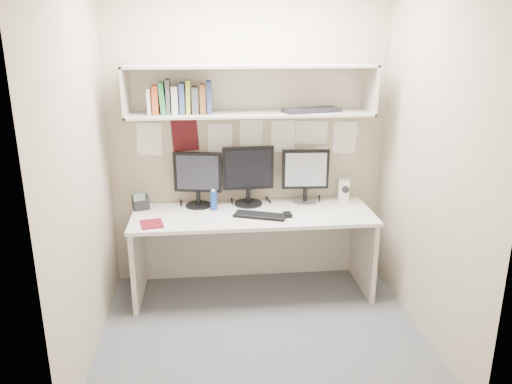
{
  "coord_description": "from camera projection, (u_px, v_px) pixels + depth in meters",
  "views": [
    {
      "loc": [
        -0.38,
        -3.25,
        2.14
      ],
      "look_at": [
        -0.0,
        0.35,
        1.0
      ],
      "focal_mm": 35.0,
      "sensor_mm": 36.0,
      "label": 1
    }
  ],
  "objects": [
    {
      "name": "overhead_hutch",
      "position": [
        250.0,
        90.0,
        4.06
      ],
      "size": [
        2.0,
        0.38,
        0.4
      ],
      "color": "beige",
      "rests_on": "wall_back"
    },
    {
      "name": "floor",
      "position": [
        261.0,
        332.0,
        3.76
      ],
      "size": [
        2.4,
        2.0,
        0.01
      ],
      "primitive_type": "cube",
      "color": "#4E4E53",
      "rests_on": "ground"
    },
    {
      "name": "monitor_left",
      "position": [
        198.0,
        177.0,
        4.25
      ],
      "size": [
        0.41,
        0.22,
        0.47
      ],
      "rotation": [
        0.0,
        0.0,
        -0.19
      ],
      "color": "black",
      "rests_on": "desk"
    },
    {
      "name": "wall_back",
      "position": [
        249.0,
        137.0,
        4.32
      ],
      "size": [
        2.4,
        0.02,
        2.6
      ],
      "primitive_type": "cube",
      "color": "tan",
      "rests_on": "ground"
    },
    {
      "name": "hutch_tray",
      "position": [
        311.0,
        110.0,
        4.09
      ],
      "size": [
        0.5,
        0.29,
        0.03
      ],
      "primitive_type": "cube",
      "rotation": [
        0.0,
        0.0,
        0.26
      ],
      "color": "black",
      "rests_on": "overhead_hutch"
    },
    {
      "name": "maroon_notebook",
      "position": [
        152.0,
        224.0,
        3.89
      ],
      "size": [
        0.21,
        0.23,
        0.01
      ],
      "primitive_type": "cube",
      "rotation": [
        0.0,
        0.0,
        0.21
      ],
      "color": "maroon",
      "rests_on": "desk"
    },
    {
      "name": "wall_left",
      "position": [
        80.0,
        170.0,
        3.26
      ],
      "size": [
        0.02,
        2.0,
        2.6
      ],
      "primitive_type": "cube",
      "color": "tan",
      "rests_on": "ground"
    },
    {
      "name": "monitor_right",
      "position": [
        305.0,
        174.0,
        4.34
      ],
      "size": [
        0.41,
        0.22,
        0.48
      ],
      "rotation": [
        0.0,
        0.0,
        -0.05
      ],
      "color": "#A5A5AA",
      "rests_on": "desk"
    },
    {
      "name": "keyboard",
      "position": [
        260.0,
        216.0,
        4.06
      ],
      "size": [
        0.45,
        0.29,
        0.02
      ],
      "primitive_type": "cube",
      "rotation": [
        0.0,
        0.0,
        -0.36
      ],
      "color": "black",
      "rests_on": "desk"
    },
    {
      "name": "wall_right",
      "position": [
        432.0,
        161.0,
        3.49
      ],
      "size": [
        0.02,
        2.0,
        2.6
      ],
      "primitive_type": "cube",
      "color": "tan",
      "rests_on": "ground"
    },
    {
      "name": "desk",
      "position": [
        253.0,
        252.0,
        4.27
      ],
      "size": [
        2.0,
        0.7,
        0.73
      ],
      "color": "silver",
      "rests_on": "floor"
    },
    {
      "name": "desk_phone",
      "position": [
        141.0,
        202.0,
        4.22
      ],
      "size": [
        0.16,
        0.15,
        0.15
      ],
      "rotation": [
        0.0,
        0.0,
        0.33
      ],
      "color": "black",
      "rests_on": "desk"
    },
    {
      "name": "monitor_center",
      "position": [
        248.0,
        174.0,
        4.28
      ],
      "size": [
        0.44,
        0.24,
        0.51
      ],
      "rotation": [
        0.0,
        0.0,
        0.03
      ],
      "color": "black",
      "rests_on": "desk"
    },
    {
      "name": "mouse",
      "position": [
        288.0,
        215.0,
        4.07
      ],
      "size": [
        0.07,
        0.1,
        0.03
      ],
      "primitive_type": "cube",
      "rotation": [
        0.0,
        0.0,
        0.09
      ],
      "color": "black",
      "rests_on": "desk"
    },
    {
      "name": "book_stack",
      "position": [
        180.0,
        99.0,
        3.98
      ],
      "size": [
        0.5,
        0.17,
        0.27
      ],
      "color": "white",
      "rests_on": "overhead_hutch"
    },
    {
      "name": "wall_front",
      "position": [
        285.0,
        216.0,
        2.42
      ],
      "size": [
        2.4,
        0.02,
        2.6
      ],
      "primitive_type": "cube",
      "color": "tan",
      "rests_on": "ground"
    },
    {
      "name": "blue_bottle",
      "position": [
        214.0,
        200.0,
        4.21
      ],
      "size": [
        0.06,
        0.06,
        0.18
      ],
      "color": "navy",
      "rests_on": "desk"
    },
    {
      "name": "pinned_papers",
      "position": [
        249.0,
        143.0,
        4.33
      ],
      "size": [
        1.92,
        0.01,
        0.48
      ],
      "primitive_type": null,
      "color": "white",
      "rests_on": "wall_back"
    },
    {
      "name": "speaker",
      "position": [
        344.0,
        190.0,
        4.44
      ],
      "size": [
        0.12,
        0.12,
        0.19
      ],
      "rotation": [
        0.0,
        0.0,
        -0.26
      ],
      "color": "silver",
      "rests_on": "desk"
    }
  ]
}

